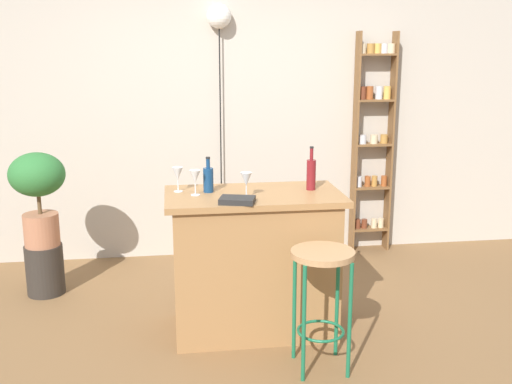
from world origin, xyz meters
The scene contains 14 objects.
ground centered at (0.00, 0.00, 0.00)m, with size 12.00×12.00×0.00m, color brown.
back_wall centered at (0.00, 1.95, 1.40)m, with size 6.40×0.10×2.80m, color #BCB2A3.
kitchen_counter centered at (0.00, 0.30, 0.48)m, with size 1.15×0.64×0.95m.
bar_stool centered at (0.32, -0.27, 0.56)m, with size 0.37×0.37×0.74m.
spice_shelf centered at (1.31, 1.81, 1.08)m, with size 0.36×0.14×2.02m.
plant_stool centered at (-1.53, 1.13, 0.20)m, with size 0.29×0.29×0.39m, color #2D2823.
potted_plant centered at (-1.53, 1.13, 0.84)m, with size 0.42×0.37×0.72m.
bottle_spirits_clear centered at (-0.29, 0.38, 1.04)m, with size 0.07×0.07×0.23m.
bottle_wine_red centered at (0.39, 0.35, 1.06)m, with size 0.06×0.06×0.29m.
wine_glass_left centered at (-0.38, 0.30, 1.07)m, with size 0.07×0.07×0.16m.
wine_glass_center centered at (-0.06, 0.19, 1.07)m, with size 0.07×0.07×0.16m.
wine_glass_right centered at (-0.49, 0.42, 1.07)m, with size 0.07×0.07×0.16m.
cookbook centered at (-0.13, 0.07, 0.97)m, with size 0.21×0.15×0.04m, color black.
pendant_globe_light centered at (-0.08, 1.84, 2.10)m, with size 0.21×0.21×2.24m.
Camera 1 is at (-0.52, -3.47, 1.87)m, focal length 42.28 mm.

